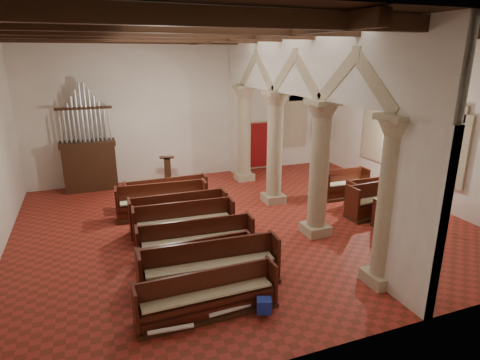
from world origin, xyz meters
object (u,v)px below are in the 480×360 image
at_px(processional_banner, 322,151).
at_px(nave_pew_0, 208,302).
at_px(pipe_organ, 89,157).
at_px(aisle_pew_0, 400,215).
at_px(lectern, 168,174).

distance_m(processional_banner, nave_pew_0, 12.72).
bearing_deg(nave_pew_0, processional_banner, 46.78).
xyz_separation_m(processional_banner, nave_pew_0, (-8.59, -9.37, -0.49)).
height_order(pipe_organ, aisle_pew_0, pipe_organ).
bearing_deg(processional_banner, lectern, -156.04).
distance_m(processional_banner, aisle_pew_0, 7.17).
bearing_deg(aisle_pew_0, pipe_organ, 138.00).
relative_size(lectern, nave_pew_0, 0.47).
height_order(processional_banner, nave_pew_0, processional_banner).
distance_m(lectern, processional_banner, 7.71).
height_order(nave_pew_0, aisle_pew_0, nave_pew_0).
bearing_deg(processional_banner, aisle_pew_0, -81.80).
distance_m(pipe_organ, processional_banner, 10.67).
xyz_separation_m(pipe_organ, processional_banner, (10.65, -0.35, -0.56)).
bearing_deg(lectern, pipe_organ, 177.24).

